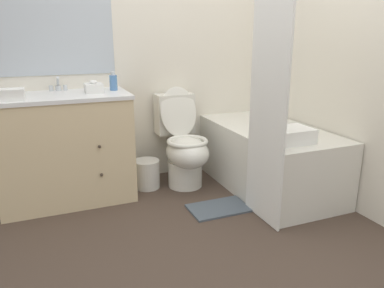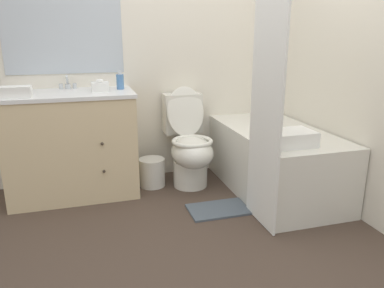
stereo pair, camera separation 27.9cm
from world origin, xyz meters
TOP-DOWN VIEW (x-y plane):
  - ground_plane at (0.00, 0.00)m, footprint 14.00×14.00m
  - wall_back at (-0.01, 1.50)m, footprint 8.00×0.06m
  - wall_right at (1.29, 0.74)m, footprint 0.05×2.47m
  - vanity_cabinet at (-0.75, 1.20)m, footprint 1.03×0.58m
  - sink_faucet at (-0.75, 1.40)m, footprint 0.14×0.12m
  - toilet at (0.23, 1.14)m, footprint 0.36×0.65m
  - bathtub at (0.90, 0.79)m, footprint 0.71×1.36m
  - shower_curtain at (0.53, 0.30)m, footprint 0.01×0.44m
  - wastebasket at (-0.09, 1.19)m, footprint 0.23×0.23m
  - tissue_box at (-0.49, 1.20)m, footprint 0.14×0.14m
  - soap_dispenser at (-0.33, 1.26)m, footprint 0.06×0.06m
  - hand_towel_folded at (-1.10, 1.04)m, footprint 0.23×0.13m
  - bath_towel_folded at (0.77, 0.36)m, footprint 0.31×0.24m
  - bath_mat at (0.30, 0.56)m, footprint 0.46×0.29m

SIDE VIEW (x-z plane):
  - ground_plane at x=0.00m, z-range 0.00..0.00m
  - bath_mat at x=0.30m, z-range 0.00..0.02m
  - wastebasket at x=-0.09m, z-range 0.00..0.25m
  - bathtub at x=0.90m, z-range 0.00..0.55m
  - toilet at x=0.23m, z-range -0.07..0.80m
  - vanity_cabinet at x=-0.75m, z-range 0.01..0.88m
  - bath_towel_folded at x=0.77m, z-range 0.55..0.65m
  - sink_faucet at x=-0.75m, z-range 0.84..0.96m
  - tissue_box at x=-0.49m, z-range 0.86..0.95m
  - hand_towel_folded at x=-1.10m, z-range 0.87..0.95m
  - soap_dispenser at x=-0.33m, z-range 0.86..1.01m
  - shower_curtain at x=0.53m, z-range 0.00..1.96m
  - wall_right at x=1.29m, z-range 0.00..2.50m
  - wall_back at x=-0.01m, z-range 0.00..2.50m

